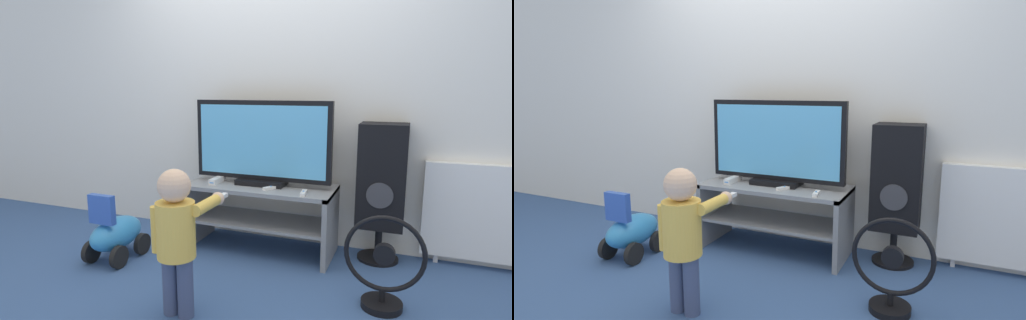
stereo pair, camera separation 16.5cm
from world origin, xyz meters
TOP-DOWN VIEW (x-y plane):
  - ground_plane at (0.00, 0.00)m, footprint 16.00×16.00m
  - wall_back at (0.00, 0.56)m, footprint 10.00×0.06m
  - tv_stand at (0.00, 0.24)m, footprint 1.13×0.48m
  - television at (0.00, 0.26)m, footprint 1.07×0.20m
  - game_console at (-0.34, 0.18)m, footprint 0.05×0.19m
  - remote_primary at (0.38, 0.09)m, footprint 0.05×0.13m
  - remote_secondary at (0.12, 0.14)m, footprint 0.10×0.13m
  - child at (-0.09, -0.79)m, footprint 0.32×0.47m
  - speaker_tower at (0.88, 0.38)m, footprint 0.33×0.30m
  - floor_fan at (0.96, -0.31)m, footprint 0.45×0.23m
  - ride_on_toy at (-0.93, -0.32)m, footprint 0.29×0.48m
  - radiator at (1.54, 0.49)m, footprint 0.76×0.08m

SIDE VIEW (x-z plane):
  - ground_plane at x=0.00m, z-range 0.00..0.00m
  - ride_on_toy at x=-0.93m, z-range -0.06..0.45m
  - floor_fan at x=0.96m, z-range -0.03..0.52m
  - tv_stand at x=0.00m, z-range 0.08..0.60m
  - radiator at x=1.54m, z-range 0.03..0.77m
  - child at x=-0.09m, z-range 0.07..0.91m
  - remote_primary at x=0.38m, z-range 0.52..0.54m
  - remote_secondary at x=0.12m, z-range 0.52..0.54m
  - game_console at x=-0.34m, z-range 0.52..0.56m
  - speaker_tower at x=0.88m, z-range 0.11..1.12m
  - television at x=0.00m, z-range 0.51..1.16m
  - wall_back at x=0.00m, z-range 0.00..2.60m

